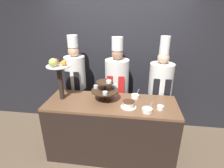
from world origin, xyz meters
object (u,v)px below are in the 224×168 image
Objects in this scene: serving_bowl_near at (147,110)px; tiered_stand at (105,89)px; cake_round at (129,104)px; cup_white at (160,108)px; chef_center_left at (117,85)px; chef_left at (76,81)px; serving_bowl_far at (135,96)px; chef_center_right at (160,88)px; fruit_pedestal at (58,71)px.

tiered_stand is at bearing 157.25° from serving_bowl_near.
cake_round is 2.40× the size of cup_white.
chef_left is at bearing 180.00° from chef_center_left.
chef_left is at bearing 147.54° from serving_bowl_near.
serving_bowl_near reaches higher than serving_bowl_far.
tiered_stand reaches higher than serving_bowl_far.
chef_center_left reaches higher than tiered_stand.
chef_center_left is 0.75m from chef_center_right.
cup_white is at bearing -0.48° from cake_round.
chef_center_right is at bearing 72.09° from serving_bowl_near.
tiered_stand reaches higher than cup_white.
fruit_pedestal reaches higher than cake_round.
fruit_pedestal is 0.36× the size of chef_center_right.
fruit_pedestal is 4.12× the size of serving_bowl_near.
fruit_pedestal is 4.19× the size of serving_bowl_far.
cake_round is 0.27m from serving_bowl_near.
cup_white is (1.46, -0.11, -0.42)m from fruit_pedestal.
cup_white is 0.05× the size of chef_left.
chef_center_right is (0.26, 0.79, -0.00)m from serving_bowl_near.
cake_round is 0.31m from serving_bowl_far.
chef_left is at bearing 154.00° from cup_white.
cake_round is 0.12× the size of chef_center_right.
chef_center_right reaches higher than cake_round.
fruit_pedestal reaches higher than cup_white.
cup_white is at bearing -4.36° from fruit_pedestal.
serving_bowl_near is at bearing -58.10° from chef_center_left.
cake_round is at bearing -23.51° from tiered_stand.
chef_left is (-0.99, 0.69, 0.03)m from cake_round.
chef_left reaches higher than serving_bowl_far.
fruit_pedestal is (-0.67, -0.05, 0.27)m from tiered_stand.
serving_bowl_far is 0.57m from chef_center_right.
tiered_stand is at bearing -148.21° from chef_center_right.
tiered_stand is at bearing 4.09° from fruit_pedestal.
chef_left reaches higher than fruit_pedestal.
serving_bowl_far is 1.15m from chef_left.
chef_center_left is (-0.67, 0.69, 0.02)m from cup_white.
tiered_stand is 2.58× the size of serving_bowl_far.
serving_bowl_far is at bearing -49.99° from chef_center_left.
cup_white is 0.46m from serving_bowl_far.
cake_round is at bearing -106.15° from serving_bowl_far.
fruit_pedestal is at bearing -93.41° from chef_left.
fruit_pedestal is 7.16× the size of cup_white.
chef_center_right is at bearing 0.00° from chef_left.
fruit_pedestal is 0.36× the size of chef_left.
cake_round is at bearing 179.52° from cup_white.
serving_bowl_near is (0.25, -0.10, -0.01)m from cake_round.
chef_center_right is at bearing 53.77° from cake_round.
fruit_pedestal is at bearing 174.01° from cake_round.
serving_bowl_far is (0.09, 0.30, -0.02)m from cake_round.
chef_center_left is at bearing 121.90° from serving_bowl_near.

